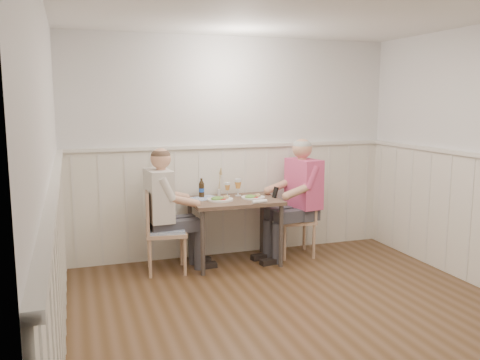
{
  "coord_description": "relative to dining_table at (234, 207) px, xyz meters",
  "views": [
    {
      "loc": [
        -1.86,
        -3.55,
        1.86
      ],
      "look_at": [
        -0.12,
        1.64,
        1.0
      ],
      "focal_mm": 38.0,
      "sensor_mm": 36.0,
      "label": 1
    }
  ],
  "objects": [
    {
      "name": "room_shell",
      "position": [
        0.12,
        -1.84,
        0.86
      ],
      "size": [
        4.04,
        4.54,
        2.6
      ],
      "color": "white",
      "rests_on": "ground"
    },
    {
      "name": "beer_glass_a",
      "position": [
        0.1,
        0.18,
        0.23
      ],
      "size": [
        0.08,
        0.08,
        0.2
      ],
      "color": "silver",
      "rests_on": "dining_table"
    },
    {
      "name": "beer_glass_b",
      "position": [
        -0.02,
        0.19,
        0.21
      ],
      "size": [
        0.07,
        0.07,
        0.16
      ],
      "color": "silver",
      "rests_on": "dining_table"
    },
    {
      "name": "beer_bottle",
      "position": [
        -0.33,
        0.22,
        0.19
      ],
      "size": [
        0.06,
        0.06,
        0.22
      ],
      "color": "black",
      "rests_on": "dining_table"
    },
    {
      "name": "dining_table",
      "position": [
        0.0,
        0.0,
        0.0
      ],
      "size": [
        1.01,
        0.7,
        0.75
      ],
      "color": "brown",
      "rests_on": "ground"
    },
    {
      "name": "grass_vase",
      "position": [
        -0.1,
        0.27,
        0.25
      ],
      "size": [
        0.04,
        0.04,
        0.35
      ],
      "color": "silver",
      "rests_on": "dining_table"
    },
    {
      "name": "gingham_mat",
      "position": [
        -0.3,
        0.17,
        0.1
      ],
      "size": [
        0.38,
        0.35,
        0.01
      ],
      "color": "#4568A4",
      "rests_on": "dining_table"
    },
    {
      "name": "chair_right",
      "position": [
        0.84,
        0.04,
        -0.17
      ],
      "size": [
        0.47,
        0.47,
        0.89
      ],
      "color": "tan",
      "rests_on": "ground"
    },
    {
      "name": "chair_left",
      "position": [
        -0.85,
        -0.04,
        -0.16
      ],
      "size": [
        0.48,
        0.48,
        0.91
      ],
      "color": "tan",
      "rests_on": "ground"
    },
    {
      "name": "diner_cream",
      "position": [
        -0.82,
        -0.02,
        -0.07
      ],
      "size": [
        0.66,
        0.46,
        1.38
      ],
      "color": "#3F3F47",
      "rests_on": "ground"
    },
    {
      "name": "rolled_napkin",
      "position": [
        0.19,
        -0.31,
        0.11
      ],
      "size": [
        0.18,
        0.07,
        0.04
      ],
      "color": "white",
      "rests_on": "dining_table"
    },
    {
      "name": "man_in_pink",
      "position": [
        0.82,
        -0.0,
        -0.05
      ],
      "size": [
        0.72,
        0.51,
        1.44
      ],
      "color": "#3F3F47",
      "rests_on": "ground"
    },
    {
      "name": "plate_diner",
      "position": [
        -0.19,
        -0.03,
        0.12
      ],
      "size": [
        0.29,
        0.29,
        0.07
      ],
      "color": "white",
      "rests_on": "dining_table"
    },
    {
      "name": "plate_man",
      "position": [
        0.21,
        -0.02,
        0.12
      ],
      "size": [
        0.27,
        0.27,
        0.07
      ],
      "color": "white",
      "rests_on": "dining_table"
    },
    {
      "name": "ground_plane",
      "position": [
        0.12,
        -1.84,
        -0.65
      ],
      "size": [
        4.5,
        4.5,
        0.0
      ],
      "primitive_type": "plane",
      "color": "#4C331B"
    },
    {
      "name": "wainscot",
      "position": [
        0.12,
        -1.15,
        0.03
      ],
      "size": [
        4.0,
        4.49,
        1.34
      ],
      "color": "white",
      "rests_on": "ground"
    }
  ]
}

